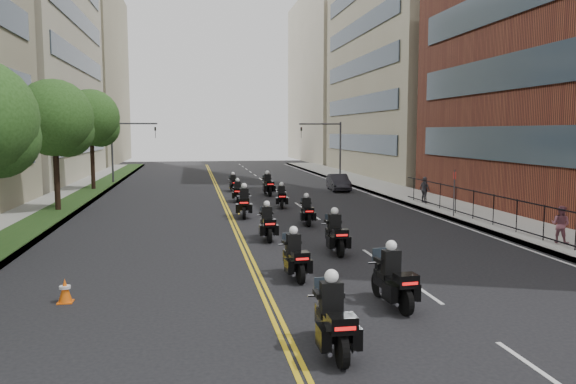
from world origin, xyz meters
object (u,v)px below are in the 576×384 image
motorcycle_4 (267,225)px  parked_sedan (338,182)px  motorcycle_8 (238,192)px  pedestrian_c (425,190)px  motorcycle_3 (335,235)px  motorcycle_7 (282,198)px  motorcycle_9 (268,186)px  pedestrian_b (561,224)px  motorcycle_5 (307,212)px  motorcycle_2 (295,258)px  motorcycle_10 (233,184)px  motorcycle_1 (393,281)px  motorcycle_0 (333,321)px  motorcycle_6 (244,204)px  traffic_cone (65,291)px

motorcycle_4 → parked_sedan: 21.00m
motorcycle_8 → pedestrian_c: (11.70, -3.67, 0.35)m
motorcycle_3 → motorcycle_7: bearing=90.5°
motorcycle_9 → pedestrian_b: motorcycle_9 is taller
motorcycle_4 → motorcycle_5: bearing=55.8°
pedestrian_b → motorcycle_5: bearing=18.4°
motorcycle_2 → motorcycle_10: motorcycle_2 is taller
motorcycle_1 → pedestrian_b: (9.56, 6.41, 0.21)m
motorcycle_0 → motorcycle_6: size_ratio=0.95×
motorcycle_10 → pedestrian_b: size_ratio=1.35×
motorcycle_8 → parked_sedan: bearing=38.8°
motorcycle_2 → motorcycle_10: 26.56m
motorcycle_7 → motorcycle_9: size_ratio=0.86×
motorcycle_2 → motorcycle_10: size_ratio=1.10×
motorcycle_5 → motorcycle_6: motorcycle_6 is taller
motorcycle_3 → traffic_cone: size_ratio=3.57×
parked_sedan → pedestrian_b: (3.35, -22.73, 0.26)m
pedestrian_b → parked_sedan: bearing=-25.4°
motorcycle_0 → motorcycle_9: size_ratio=0.98×
motorcycle_4 → pedestrian_b: motorcycle_4 is taller
motorcycle_7 → motorcycle_1: bearing=-83.9°
pedestrian_c → motorcycle_7: bearing=77.5°
motorcycle_4 → motorcycle_7: (2.25, 10.13, -0.05)m
motorcycle_4 → motorcycle_9: 17.09m
motorcycle_0 → pedestrian_b: (11.95, 9.27, 0.21)m
motorcycle_5 → motorcycle_1: bearing=-88.9°
motorcycle_4 → motorcycle_9: size_ratio=0.93×
motorcycle_0 → motorcycle_5: size_ratio=1.12×
motorcycle_2 → motorcycle_0: bearing=-97.3°
motorcycle_2 → motorcycle_4: 6.53m
pedestrian_c → motorcycle_5: bearing=113.7°
pedestrian_c → traffic_cone: bearing=123.5°
motorcycle_1 → pedestrian_c: (9.41, 19.73, 0.27)m
motorcycle_9 → motorcycle_10: motorcycle_9 is taller
motorcycle_2 → motorcycle_3: (2.23, 3.40, 0.04)m
motorcycle_0 → traffic_cone: bearing=143.9°
motorcycle_2 → pedestrian_b: size_ratio=1.48×
motorcycle_7 → pedestrian_c: (9.25, -0.25, 0.35)m
motorcycle_7 → pedestrian_c: bearing=4.9°
motorcycle_3 → motorcycle_6: 10.07m
motorcycle_1 → motorcycle_4: (-2.10, 9.85, -0.04)m
motorcycle_2 → parked_sedan: 27.11m
motorcycle_6 → traffic_cone: size_ratio=3.77×
parked_sedan → pedestrian_c: 9.95m
motorcycle_8 → motorcycle_10: bearing=93.2°
motorcycle_6 → pedestrian_b: motorcycle_6 is taller
motorcycle_1 → parked_sedan: (6.21, 29.14, -0.05)m
motorcycle_3 → motorcycle_7: 13.25m
motorcycle_4 → motorcycle_9: bearing=82.5°
motorcycle_3 → pedestrian_c: 15.96m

